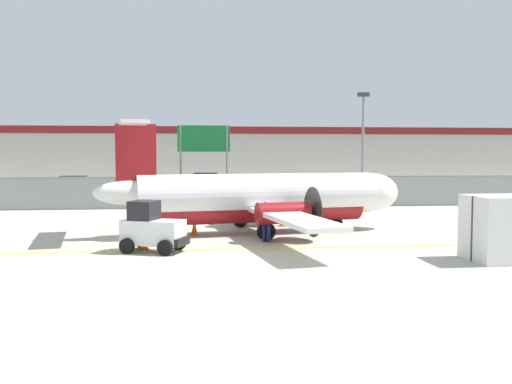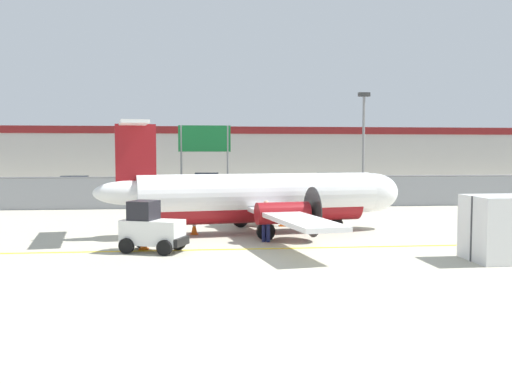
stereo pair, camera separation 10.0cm
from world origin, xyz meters
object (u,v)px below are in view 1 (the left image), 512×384
at_px(parked_car_1, 153,187).
at_px(parked_car_4, 328,181).
at_px(traffic_cone_near_right, 282,220).
at_px(ground_crew_worker, 266,219).
at_px(traffic_cone_far_left, 144,241).
at_px(baggage_tug, 152,229).
at_px(traffic_cone_near_left, 194,227).
at_px(commuter_airplane, 264,198).
at_px(parked_car_2, 207,181).
at_px(parked_car_3, 272,186).
at_px(highway_sign, 204,145).
at_px(apron_light_pole, 363,142).
at_px(cargo_container, 505,228).
at_px(parked_car_5, 433,186).
at_px(parked_car_0, 75,185).

bearing_deg(parked_car_1, parked_car_4, -163.25).
bearing_deg(traffic_cone_near_right, ground_crew_worker, -106.53).
xyz_separation_m(ground_crew_worker, traffic_cone_far_left, (-4.81, -1.27, -0.64)).
height_order(traffic_cone_far_left, parked_car_4, parked_car_4).
xyz_separation_m(baggage_tug, traffic_cone_near_left, (1.56, 4.29, -0.54)).
relative_size(commuter_airplane, baggage_tug, 6.24).
relative_size(parked_car_2, parked_car_3, 1.00).
xyz_separation_m(commuter_airplane, parked_car_1, (-6.34, 20.46, -0.71)).
bearing_deg(traffic_cone_far_left, traffic_cone_near_right, 44.49).
bearing_deg(parked_car_4, highway_sign, 45.29).
height_order(baggage_tug, apron_light_pole, apron_light_pole).
height_order(commuter_airplane, parked_car_3, commuter_airplane).
bearing_deg(apron_light_pole, cargo_container, -89.41).
bearing_deg(parked_car_1, ground_crew_worker, 97.09).
relative_size(traffic_cone_near_right, parked_car_3, 0.15).
relative_size(parked_car_3, parked_car_4, 1.01).
distance_m(commuter_airplane, traffic_cone_near_right, 2.87).
bearing_deg(commuter_airplane, parked_car_4, 61.44).
relative_size(traffic_cone_far_left, apron_light_pole, 0.09).
distance_m(ground_crew_worker, apron_light_pole, 13.67).
relative_size(ground_crew_worker, traffic_cone_near_left, 2.66).
relative_size(cargo_container, traffic_cone_near_left, 3.81).
bearing_deg(traffic_cone_near_left, parked_car_5, 44.71).
relative_size(baggage_tug, traffic_cone_far_left, 4.02).
bearing_deg(commuter_airplane, parked_car_5, 40.20).
bearing_deg(cargo_container, parked_car_5, 69.99).
bearing_deg(traffic_cone_far_left, apron_light_pole, 45.27).
bearing_deg(traffic_cone_far_left, parked_car_5, 47.14).
height_order(cargo_container, traffic_cone_near_right, cargo_container).
xyz_separation_m(parked_car_0, parked_car_3, (16.34, -2.31, 0.00)).
height_order(parked_car_0, parked_car_5, same).
height_order(traffic_cone_near_right, parked_car_2, parked_car_2).
distance_m(traffic_cone_near_right, parked_car_2, 27.51).
relative_size(commuter_airplane, traffic_cone_far_left, 25.08).
relative_size(cargo_container, parked_car_0, 0.56).
height_order(parked_car_0, apron_light_pole, apron_light_pole).
bearing_deg(parked_car_1, parked_car_2, -124.11).
distance_m(parked_car_5, apron_light_pole, 14.71).
height_order(traffic_cone_near_left, parked_car_5, parked_car_5).
height_order(traffic_cone_near_left, apron_light_pole, apron_light_pole).
bearing_deg(highway_sign, cargo_container, -65.69).
bearing_deg(parked_car_3, commuter_airplane, 76.28).
distance_m(traffic_cone_near_left, traffic_cone_near_right, 4.97).
height_order(baggage_tug, cargo_container, cargo_container).
distance_m(traffic_cone_near_left, parked_car_5, 27.58).
height_order(traffic_cone_near_right, parked_car_1, parked_car_1).
bearing_deg(parked_car_0, apron_light_pole, -43.60).
height_order(commuter_airplane, baggage_tug, commuter_airplane).
xyz_separation_m(traffic_cone_near_right, parked_car_5, (15.24, 17.02, 0.58)).
height_order(cargo_container, highway_sign, highway_sign).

